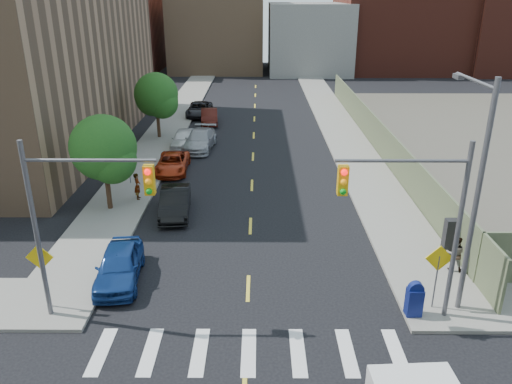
{
  "coord_description": "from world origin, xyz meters",
  "views": [
    {
      "loc": [
        0.43,
        -9.9,
        11.56
      ],
      "look_at": [
        0.3,
        13.86,
        2.0
      ],
      "focal_mm": 35.0,
      "sensor_mm": 36.0,
      "label": 1
    }
  ],
  "objects_px": {
    "parked_car_white": "(184,139)",
    "pedestrian_east": "(455,254)",
    "parked_car_blue": "(119,265)",
    "parked_car_black": "(175,202)",
    "mailbox": "(414,299)",
    "pedestrian_west": "(137,186)",
    "parked_car_grey": "(199,109)",
    "parked_car_red": "(172,163)",
    "payphone": "(450,238)",
    "parked_car_silver": "(200,140)",
    "parked_car_maroon": "(209,117)"
  },
  "relations": [
    {
      "from": "parked_car_silver",
      "to": "pedestrian_east",
      "type": "xyz_separation_m",
      "value": [
        13.22,
        -18.6,
        0.21
      ]
    },
    {
      "from": "parked_car_blue",
      "to": "parked_car_white",
      "type": "bearing_deg",
      "value": 84.42
    },
    {
      "from": "parked_car_black",
      "to": "parked_car_silver",
      "type": "relative_size",
      "value": 0.86
    },
    {
      "from": "parked_car_grey",
      "to": "payphone",
      "type": "xyz_separation_m",
      "value": [
        14.7,
        -28.65,
        0.39
      ]
    },
    {
      "from": "parked_car_blue",
      "to": "pedestrian_west",
      "type": "distance_m",
      "value": 8.88
    },
    {
      "from": "payphone",
      "to": "parked_car_silver",
      "type": "bearing_deg",
      "value": 126.79
    },
    {
      "from": "pedestrian_east",
      "to": "parked_car_grey",
      "type": "bearing_deg",
      "value": -46.94
    },
    {
      "from": "pedestrian_east",
      "to": "parked_car_black",
      "type": "bearing_deg",
      "value": -7.94
    },
    {
      "from": "parked_car_grey",
      "to": "parked_car_blue",
      "type": "bearing_deg",
      "value": -89.19
    },
    {
      "from": "parked_car_blue",
      "to": "parked_car_white",
      "type": "xyz_separation_m",
      "value": [
        0.0,
        19.64,
        -0.01
      ]
    },
    {
      "from": "parked_car_red",
      "to": "parked_car_white",
      "type": "bearing_deg",
      "value": 88.61
    },
    {
      "from": "parked_car_silver",
      "to": "pedestrian_west",
      "type": "relative_size",
      "value": 3.23
    },
    {
      "from": "parked_car_blue",
      "to": "parked_car_red",
      "type": "relative_size",
      "value": 0.97
    },
    {
      "from": "parked_car_maroon",
      "to": "parked_car_grey",
      "type": "distance_m",
      "value": 3.48
    },
    {
      "from": "parked_car_silver",
      "to": "mailbox",
      "type": "distance_m",
      "value": 24.29
    },
    {
      "from": "parked_car_maroon",
      "to": "mailbox",
      "type": "distance_m",
      "value": 31.76
    },
    {
      "from": "parked_car_black",
      "to": "parked_car_blue",
      "type": "bearing_deg",
      "value": -105.89
    },
    {
      "from": "parked_car_red",
      "to": "parked_car_silver",
      "type": "bearing_deg",
      "value": 74.97
    },
    {
      "from": "payphone",
      "to": "mailbox",
      "type": "bearing_deg",
      "value": -123.36
    },
    {
      "from": "pedestrian_west",
      "to": "parked_car_silver",
      "type": "bearing_deg",
      "value": -19.85
    },
    {
      "from": "parked_car_white",
      "to": "pedestrian_east",
      "type": "distance_m",
      "value": 23.85
    },
    {
      "from": "parked_car_blue",
      "to": "parked_car_grey",
      "type": "distance_m",
      "value": 30.63
    },
    {
      "from": "parked_car_black",
      "to": "parked_car_red",
      "type": "bearing_deg",
      "value": 95.2
    },
    {
      "from": "parked_car_black",
      "to": "parked_car_red",
      "type": "height_order",
      "value": "parked_car_black"
    },
    {
      "from": "parked_car_grey",
      "to": "mailbox",
      "type": "xyz_separation_m",
      "value": [
        11.8,
        -33.21,
        0.15
      ]
    },
    {
      "from": "parked_car_maroon",
      "to": "pedestrian_west",
      "type": "relative_size",
      "value": 2.69
    },
    {
      "from": "parked_car_blue",
      "to": "parked_car_maroon",
      "type": "bearing_deg",
      "value": 81.71
    },
    {
      "from": "parked_car_black",
      "to": "pedestrian_east",
      "type": "bearing_deg",
      "value": -30.35
    },
    {
      "from": "parked_car_black",
      "to": "parked_car_white",
      "type": "xyz_separation_m",
      "value": [
        -1.3,
        12.73,
        0.01
      ]
    },
    {
      "from": "parked_car_black",
      "to": "parked_car_grey",
      "type": "xyz_separation_m",
      "value": [
        -1.3,
        23.71,
        -0.04
      ]
    },
    {
      "from": "parked_car_blue",
      "to": "pedestrian_east",
      "type": "bearing_deg",
      "value": -2.73
    },
    {
      "from": "parked_car_black",
      "to": "parked_car_grey",
      "type": "relative_size",
      "value": 0.9
    },
    {
      "from": "parked_car_grey",
      "to": "pedestrian_east",
      "type": "height_order",
      "value": "pedestrian_east"
    },
    {
      "from": "parked_car_blue",
      "to": "payphone",
      "type": "xyz_separation_m",
      "value": [
        14.7,
        1.98,
        0.33
      ]
    },
    {
      "from": "parked_car_black",
      "to": "parked_car_maroon",
      "type": "bearing_deg",
      "value": 84.75
    },
    {
      "from": "parked_car_white",
      "to": "pedestrian_west",
      "type": "height_order",
      "value": "pedestrian_west"
    },
    {
      "from": "parked_car_blue",
      "to": "parked_car_black",
      "type": "distance_m",
      "value": 7.04
    },
    {
      "from": "payphone",
      "to": "pedestrian_east",
      "type": "relative_size",
      "value": 1.15
    },
    {
      "from": "parked_car_grey",
      "to": "pedestrian_east",
      "type": "distance_m",
      "value": 33.25
    },
    {
      "from": "mailbox",
      "to": "pedestrian_west",
      "type": "bearing_deg",
      "value": 135.79
    },
    {
      "from": "parked_car_red",
      "to": "parked_car_white",
      "type": "height_order",
      "value": "parked_car_white"
    },
    {
      "from": "pedestrian_east",
      "to": "parked_car_blue",
      "type": "bearing_deg",
      "value": 20.01
    },
    {
      "from": "parked_car_blue",
      "to": "pedestrian_east",
      "type": "distance_m",
      "value": 14.54
    },
    {
      "from": "parked_car_white",
      "to": "parked_car_blue",
      "type": "bearing_deg",
      "value": -88.62
    },
    {
      "from": "parked_car_blue",
      "to": "parked_car_grey",
      "type": "bearing_deg",
      "value": 84.42
    },
    {
      "from": "parked_car_red",
      "to": "parked_car_maroon",
      "type": "distance_m",
      "value": 13.49
    },
    {
      "from": "payphone",
      "to": "pedestrian_east",
      "type": "xyz_separation_m",
      "value": [
        -0.18,
        -1.26,
        -0.12
      ]
    },
    {
      "from": "parked_car_black",
      "to": "pedestrian_west",
      "type": "distance_m",
      "value": 3.13
    },
    {
      "from": "payphone",
      "to": "parked_car_blue",
      "type": "bearing_deg",
      "value": -173.22
    },
    {
      "from": "parked_car_black",
      "to": "pedestrian_east",
      "type": "distance_m",
      "value": 14.6
    }
  ]
}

